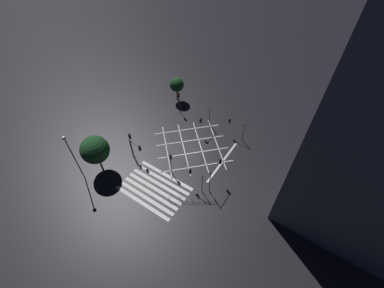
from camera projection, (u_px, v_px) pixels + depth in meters
The scene contains 15 objects.
ground_plane at pixel (192, 147), 41.14m from camera, with size 200.00×200.00×0.00m, color black.
road_markings at pixel (170, 175), 37.37m from camera, with size 13.76×19.30×0.01m.
traffic_light_median_north at pixel (204, 118), 41.73m from camera, with size 0.36×3.12×3.69m.
traffic_light_median_south at pixel (171, 160), 35.71m from camera, with size 0.36×0.39×3.86m.
traffic_light_sw_cross at pixel (130, 140), 37.59m from camera, with size 0.36×0.39×4.58m.
traffic_light_ne_main at pixel (235, 125), 40.78m from camera, with size 2.84×0.36×3.56m.
traffic_light_se_cross at pixel (216, 170), 33.81m from camera, with size 0.36×2.85×4.52m.
traffic_light_nw_cross at pixel (179, 98), 44.82m from camera, with size 0.36×0.39×4.23m.
traffic_light_se_main at pixel (195, 176), 33.87m from camera, with size 2.18×0.36×3.77m.
traffic_light_sw_main at pixel (136, 148), 37.42m from camera, with size 2.21×0.36×3.58m.
street_lamp_east at pixel (71, 151), 32.52m from camera, with size 0.51×0.51×8.60m.
street_lamp_west at pixel (296, 179), 29.93m from camera, with size 0.47×0.47×8.43m.
street_tree_near at pixel (95, 150), 35.10m from camera, with size 3.98×3.98×6.16m.
street_tree_far at pixel (177, 85), 47.04m from camera, with size 2.65×2.65×4.73m.
pedestrian_railing at pixel (192, 198), 33.98m from camera, with size 5.16×3.42×1.05m.
Camera 1 is at (15.24, -23.12, 30.43)m, focal length 24.00 mm.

